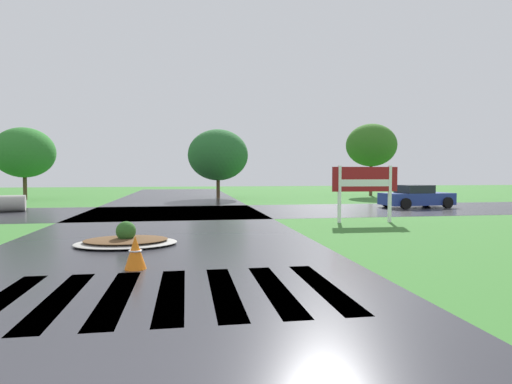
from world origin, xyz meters
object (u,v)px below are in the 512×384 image
drainage_pipe_stack (13,203)px  traffic_cone (135,253)px  car_dark_suv (416,197)px  median_island (126,240)px  estate_billboard (365,183)px

drainage_pipe_stack → traffic_cone: (8.00, -14.91, -0.08)m
car_dark_suv → traffic_cone: (-14.52, -13.88, -0.26)m
median_island → traffic_cone: 3.25m
estate_billboard → median_island: 10.00m
car_dark_suv → drainage_pipe_stack: bearing=170.5°
car_dark_suv → traffic_cone: bearing=-143.2°
drainage_pipe_stack → traffic_cone: bearing=-61.8°
traffic_cone → drainage_pipe_stack: bearing=118.2°
drainage_pipe_stack → car_dark_suv: bearing=-2.6°
estate_billboard → median_island: (-9.00, -4.08, -1.52)m
estate_billboard → traffic_cone: (-8.38, -7.26, -1.30)m
median_island → drainage_pipe_stack: (-7.38, 11.73, 0.30)m
estate_billboard → car_dark_suv: (6.14, 6.62, -1.03)m
estate_billboard → median_island: bearing=26.8°
estate_billboard → drainage_pipe_stack: size_ratio=1.99×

